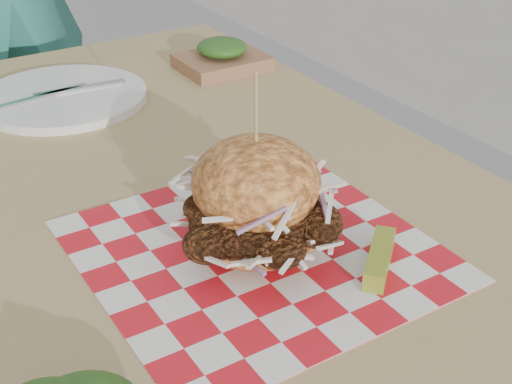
{
  "coord_description": "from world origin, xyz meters",
  "views": [
    {
      "loc": [
        -0.05,
        -1.0,
        1.2
      ],
      "look_at": [
        0.29,
        -0.45,
        0.82
      ],
      "focal_mm": 50.0,
      "sensor_mm": 36.0,
      "label": 1
    }
  ],
  "objects": [
    {
      "name": "kraft_tray",
      "position": [
        0.55,
        0.07,
        0.77
      ],
      "size": [
        0.15,
        0.12,
        0.06
      ],
      "color": "#8F5E41",
      "rests_on": "patio_table"
    },
    {
      "name": "paper_liner",
      "position": [
        0.29,
        -0.45,
        0.75
      ],
      "size": [
        0.36,
        0.36,
        0.0
      ],
      "primitive_type": "cube",
      "color": "red",
      "rests_on": "patio_table"
    },
    {
      "name": "pickle_spear",
      "position": [
        0.39,
        -0.55,
        0.76
      ],
      "size": [
        0.09,
        0.08,
        0.02
      ],
      "primitive_type": "cube",
      "rotation": [
        0.0,
        0.0,
        0.73
      ],
      "color": "#98A42F",
      "rests_on": "paper_liner"
    },
    {
      "name": "place_setting",
      "position": [
        0.26,
        0.08,
        0.76
      ],
      "size": [
        0.27,
        0.27,
        0.02
      ],
      "color": "white",
      "rests_on": "patio_table"
    },
    {
      "name": "sandwich",
      "position": [
        0.29,
        -0.45,
        0.81
      ],
      "size": [
        0.18,
        0.18,
        0.21
      ],
      "color": "#F09544",
      "rests_on": "paper_liner"
    },
    {
      "name": "patio_table",
      "position": [
        0.26,
        -0.27,
        0.67
      ],
      "size": [
        0.8,
        1.2,
        0.75
      ],
      "color": "tan",
      "rests_on": "ground"
    }
  ]
}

